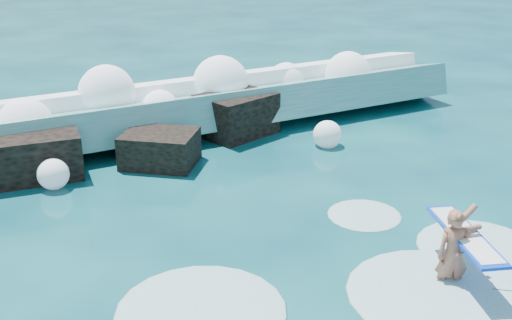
# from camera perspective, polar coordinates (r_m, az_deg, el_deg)

# --- Properties ---
(ground) EXTENTS (200.00, 200.00, 0.00)m
(ground) POSITION_cam_1_polar(r_m,az_deg,el_deg) (11.40, -2.04, -10.22)
(ground) COLOR #07303E
(ground) RESTS_ON ground
(breaking_wave) EXTENTS (19.97, 3.04, 1.72)m
(breaking_wave) POSITION_cam_1_polar(r_m,az_deg,el_deg) (18.15, -10.87, 3.85)
(breaking_wave) COLOR teal
(breaking_wave) RESTS_ON ground
(rock_cluster) EXTENTS (8.13, 3.31, 1.37)m
(rock_cluster) POSITION_cam_1_polar(r_m,az_deg,el_deg) (16.69, -10.67, 1.69)
(rock_cluster) COLOR black
(rock_cluster) RESTS_ON ground
(surfer_with_board) EXTENTS (1.24, 2.84, 1.62)m
(surfer_with_board) POSITION_cam_1_polar(r_m,az_deg,el_deg) (11.44, 17.35, -7.68)
(surfer_with_board) COLOR #9B5C48
(surfer_with_board) RESTS_ON ground
(wave_spray) EXTENTS (15.05, 4.54, 2.13)m
(wave_spray) POSITION_cam_1_polar(r_m,az_deg,el_deg) (17.95, -9.75, 5.19)
(wave_spray) COLOR white
(wave_spray) RESTS_ON ground
(surf_foam) EXTENTS (9.45, 6.12, 0.15)m
(surf_foam) POSITION_cam_1_polar(r_m,az_deg,el_deg) (11.12, 11.61, -11.58)
(surf_foam) COLOR silver
(surf_foam) RESTS_ON ground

